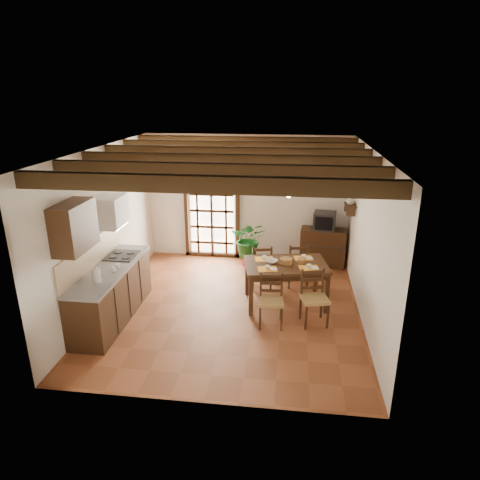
% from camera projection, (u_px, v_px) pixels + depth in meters
% --- Properties ---
extents(ground_plane, '(5.00, 5.00, 0.00)m').
position_uv_depth(ground_plane, '(232.00, 307.00, 7.68)').
color(ground_plane, brown).
extents(room_shell, '(4.52, 5.02, 2.81)m').
position_uv_depth(room_shell, '(231.00, 210.00, 7.08)').
color(room_shell, silver).
rests_on(room_shell, ground_plane).
extents(ceiling_beams, '(4.50, 4.34, 0.20)m').
position_uv_depth(ceiling_beams, '(231.00, 157.00, 6.79)').
color(ceiling_beams, black).
rests_on(ceiling_beams, room_shell).
extents(french_door, '(1.26, 0.11, 2.32)m').
position_uv_depth(french_door, '(212.00, 207.00, 9.67)').
color(french_door, white).
rests_on(french_door, ground_plane).
extents(kitchen_counter, '(0.64, 2.25, 1.38)m').
position_uv_depth(kitchen_counter, '(112.00, 292.00, 7.19)').
color(kitchen_counter, '#311D0F').
rests_on(kitchen_counter, ground_plane).
extents(upper_cabinet, '(0.35, 0.80, 0.70)m').
position_uv_depth(upper_cabinet, '(74.00, 227.00, 6.09)').
color(upper_cabinet, '#311D0F').
rests_on(upper_cabinet, room_shell).
extents(range_hood, '(0.38, 0.60, 0.54)m').
position_uv_depth(range_hood, '(112.00, 211.00, 7.30)').
color(range_hood, white).
rests_on(range_hood, room_shell).
extents(counter_items, '(0.50, 1.43, 0.25)m').
position_uv_depth(counter_items, '(111.00, 264.00, 7.11)').
color(counter_items, black).
rests_on(counter_items, kitchen_counter).
extents(dining_table, '(1.59, 1.18, 0.78)m').
position_uv_depth(dining_table, '(286.00, 269.00, 7.62)').
color(dining_table, '#372011').
rests_on(dining_table, ground_plane).
extents(chair_near_left, '(0.43, 0.41, 0.87)m').
position_uv_depth(chair_near_left, '(271.00, 310.00, 7.04)').
color(chair_near_left, '#A37E45').
rests_on(chair_near_left, ground_plane).
extents(chair_near_right, '(0.51, 0.50, 0.92)m').
position_uv_depth(chair_near_right, '(314.00, 308.00, 7.07)').
color(chair_near_right, '#A37E45').
rests_on(chair_near_right, ground_plane).
extents(chair_far_left, '(0.48, 0.47, 0.89)m').
position_uv_depth(chair_far_left, '(261.00, 273.00, 8.42)').
color(chair_far_left, '#A37E45').
rests_on(chair_far_left, ground_plane).
extents(chair_far_right, '(0.48, 0.46, 0.90)m').
position_uv_depth(chair_far_right, '(297.00, 272.00, 8.46)').
color(chair_far_right, '#A37E45').
rests_on(chair_far_right, ground_plane).
extents(table_setting, '(1.05, 0.70, 0.10)m').
position_uv_depth(table_setting, '(286.00, 260.00, 7.56)').
color(table_setting, '#FFA328').
rests_on(table_setting, dining_table).
extents(table_bowl, '(0.28, 0.28, 0.05)m').
position_uv_depth(table_bowl, '(271.00, 261.00, 7.61)').
color(table_bowl, white).
rests_on(table_bowl, dining_table).
extents(sideboard, '(1.01, 0.54, 0.83)m').
position_uv_depth(sideboard, '(323.00, 247.00, 9.42)').
color(sideboard, '#311D0F').
rests_on(sideboard, ground_plane).
extents(crt_tv, '(0.51, 0.48, 0.39)m').
position_uv_depth(crt_tv, '(325.00, 221.00, 9.22)').
color(crt_tv, black).
rests_on(crt_tv, sideboard).
extents(fuse_box, '(0.25, 0.03, 0.32)m').
position_uv_depth(fuse_box, '(316.00, 185.00, 9.24)').
color(fuse_box, white).
rests_on(fuse_box, room_shell).
extents(plant_pot, '(0.32, 0.32, 0.20)m').
position_uv_depth(plant_pot, '(249.00, 260.00, 9.54)').
color(plant_pot, maroon).
rests_on(plant_pot, ground_plane).
extents(potted_plant, '(2.00, 1.73, 2.17)m').
position_uv_depth(potted_plant, '(249.00, 240.00, 9.39)').
color(potted_plant, '#144C19').
rests_on(potted_plant, ground_plane).
extents(wall_shelf, '(0.20, 0.42, 0.20)m').
position_uv_depth(wall_shelf, '(350.00, 207.00, 8.43)').
color(wall_shelf, '#311D0F').
rests_on(wall_shelf, room_shell).
extents(shelf_vase, '(0.15, 0.15, 0.15)m').
position_uv_depth(shelf_vase, '(351.00, 200.00, 8.38)').
color(shelf_vase, '#B2BFB2').
rests_on(shelf_vase, wall_shelf).
extents(shelf_flowers, '(0.14, 0.14, 0.36)m').
position_uv_depth(shelf_flowers, '(352.00, 190.00, 8.31)').
color(shelf_flowers, '#FFA328').
rests_on(shelf_flowers, shelf_vase).
extents(framed_picture, '(0.03, 0.32, 0.32)m').
position_uv_depth(framed_picture, '(357.00, 180.00, 8.24)').
color(framed_picture, brown).
rests_on(framed_picture, room_shell).
extents(pendant_lamp, '(0.36, 0.36, 0.84)m').
position_uv_depth(pendant_lamp, '(289.00, 191.00, 7.24)').
color(pendant_lamp, black).
rests_on(pendant_lamp, room_shell).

